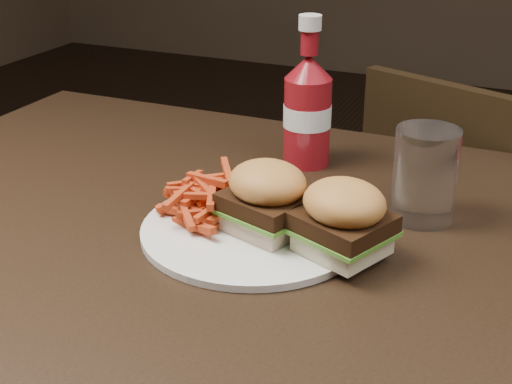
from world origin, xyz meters
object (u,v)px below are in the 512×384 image
at_px(dining_table, 266,252).
at_px(plate, 253,230).
at_px(ketchup_bottle, 307,124).
at_px(chair_far, 482,266).
at_px(tumbler, 424,177).

bearing_deg(dining_table, plate, 172.24).
xyz_separation_m(plate, ketchup_bottle, (-0.02, 0.23, 0.06)).
height_order(dining_table, plate, plate).
xyz_separation_m(chair_far, tumbler, (-0.05, -0.49, 0.38)).
height_order(dining_table, ketchup_bottle, ketchup_bottle).
height_order(ketchup_bottle, tumbler, ketchup_bottle).
bearing_deg(tumbler, ketchup_bottle, 149.54).
height_order(chair_far, ketchup_bottle, ketchup_bottle).
relative_size(ketchup_bottle, tumbler, 1.11).
distance_m(chair_far, ketchup_bottle, 0.59).
distance_m(dining_table, tumbler, 0.21).
relative_size(chair_far, tumbler, 3.06).
relative_size(chair_far, ketchup_bottle, 2.76).
distance_m(dining_table, ketchup_bottle, 0.25).
xyz_separation_m(dining_table, ketchup_bottle, (-0.04, 0.24, 0.08)).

